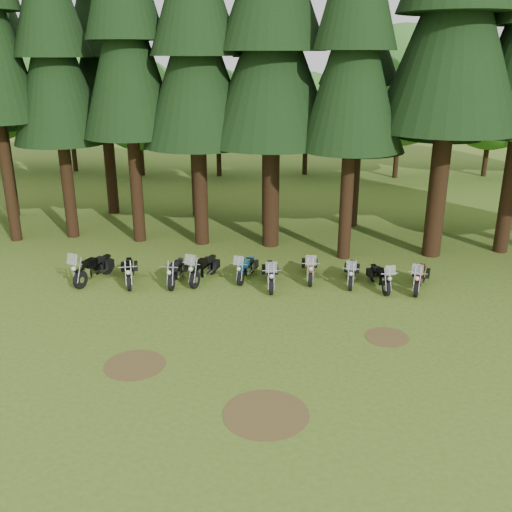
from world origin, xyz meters
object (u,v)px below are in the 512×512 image
at_px(motorcycle_4, 246,269).
at_px(motorcycle_5, 270,275).
at_px(motorcycle_0, 94,269).
at_px(motorcycle_2, 176,272).
at_px(motorcycle_3, 203,269).
at_px(motorcycle_8, 380,278).
at_px(motorcycle_6, 310,268).
at_px(motorcycle_1, 129,272).
at_px(motorcycle_9, 419,278).
at_px(motorcycle_7, 351,273).

distance_m(motorcycle_4, motorcycle_5, 1.26).
height_order(motorcycle_0, motorcycle_2, motorcycle_0).
distance_m(motorcycle_3, motorcycle_4, 1.70).
height_order(motorcycle_5, motorcycle_8, motorcycle_5).
bearing_deg(motorcycle_2, motorcycle_8, 2.20).
height_order(motorcycle_5, motorcycle_6, motorcycle_5).
xyz_separation_m(motorcycle_4, motorcycle_8, (5.23, -0.45, -0.00)).
bearing_deg(motorcycle_1, motorcycle_9, -14.54).
distance_m(motorcycle_2, motorcycle_4, 2.78).
relative_size(motorcycle_0, motorcycle_5, 1.06).
bearing_deg(motorcycle_9, motorcycle_1, -161.44).
xyz_separation_m(motorcycle_1, motorcycle_8, (9.76, 0.44, -0.02)).
distance_m(motorcycle_5, motorcycle_9, 5.69).
bearing_deg(motorcycle_4, motorcycle_9, 7.04).
relative_size(motorcycle_5, motorcycle_9, 1.03).
height_order(motorcycle_4, motorcycle_9, motorcycle_9).
distance_m(motorcycle_6, motorcycle_9, 4.22).
relative_size(motorcycle_6, motorcycle_8, 1.06).
bearing_deg(motorcycle_2, motorcycle_1, -173.00).
relative_size(motorcycle_2, motorcycle_3, 0.93).
relative_size(motorcycle_0, motorcycle_8, 1.16).
bearing_deg(motorcycle_6, motorcycle_7, -12.45).
bearing_deg(motorcycle_4, motorcycle_5, -24.12).
distance_m(motorcycle_0, motorcycle_4, 6.05).
xyz_separation_m(motorcycle_2, motorcycle_6, (5.23, 0.92, 0.01)).
relative_size(motorcycle_4, motorcycle_8, 1.01).
relative_size(motorcycle_2, motorcycle_9, 0.99).
bearing_deg(motorcycle_7, motorcycle_0, -170.22).
distance_m(motorcycle_4, motorcycle_6, 2.55).
distance_m(motorcycle_1, motorcycle_3, 2.91).
relative_size(motorcycle_1, motorcycle_5, 0.95).
distance_m(motorcycle_1, motorcycle_2, 1.84).
xyz_separation_m(motorcycle_1, motorcycle_6, (7.06, 1.13, 0.00)).
height_order(motorcycle_4, motorcycle_8, motorcycle_4).
height_order(motorcycle_3, motorcycle_4, motorcycle_3).
xyz_separation_m(motorcycle_6, motorcycle_8, (2.69, -0.68, -0.03)).
xyz_separation_m(motorcycle_5, motorcycle_6, (1.51, 0.95, -0.01)).
relative_size(motorcycle_0, motorcycle_2, 1.10).
xyz_separation_m(motorcycle_3, motorcycle_5, (2.69, -0.34, -0.02)).
xyz_separation_m(motorcycle_0, motorcycle_1, (1.47, -0.05, -0.05)).
xyz_separation_m(motorcycle_0, motorcycle_6, (8.53, 1.07, -0.05)).
xyz_separation_m(motorcycle_3, motorcycle_6, (4.20, 0.61, -0.03)).
height_order(motorcycle_1, motorcycle_7, motorcycle_7).
relative_size(motorcycle_8, motorcycle_9, 0.94).
height_order(motorcycle_1, motorcycle_8, motorcycle_8).
height_order(motorcycle_0, motorcycle_4, motorcycle_0).
bearing_deg(motorcycle_2, motorcycle_5, 0.09).
bearing_deg(motorcycle_9, motorcycle_2, -162.23).
relative_size(motorcycle_2, motorcycle_8, 1.05).
bearing_deg(motorcycle_4, motorcycle_1, -158.30).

